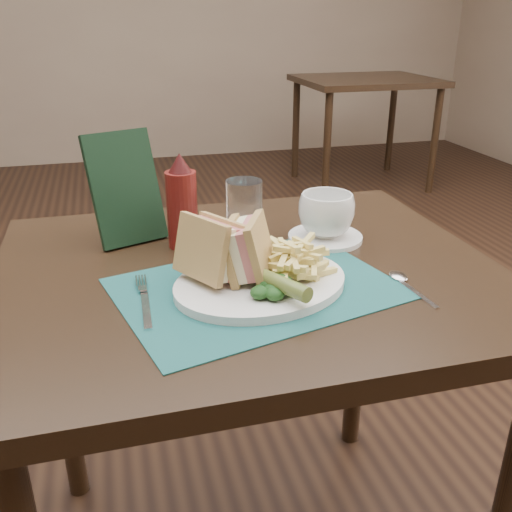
{
  "coord_description": "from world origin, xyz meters",
  "views": [
    {
      "loc": [
        -0.23,
        -1.42,
        1.18
      ],
      "look_at": [
        -0.0,
        -0.56,
        0.8
      ],
      "focal_mm": 40.0,
      "sensor_mm": 36.0,
      "label": 1
    }
  ],
  "objects_px": {
    "table_bg_right": "(362,133)",
    "ketchup_bottle": "(182,201)",
    "sandwich_half_b": "(235,248)",
    "drinking_glass": "(244,213)",
    "sandwich_half_a": "(201,252)",
    "coffee_cup": "(326,215)",
    "plate": "(261,283)",
    "check_presenter": "(125,188)",
    "table_main": "(249,430)",
    "saucer": "(325,237)",
    "placemat": "(257,288)"
  },
  "relations": [
    {
      "from": "plate",
      "to": "sandwich_half_a",
      "type": "distance_m",
      "value": 0.12
    },
    {
      "from": "coffee_cup",
      "to": "ketchup_bottle",
      "type": "distance_m",
      "value": 0.29
    },
    {
      "from": "placemat",
      "to": "check_presenter",
      "type": "xyz_separation_m",
      "value": [
        -0.19,
        0.28,
        0.11
      ]
    },
    {
      "from": "check_presenter",
      "to": "plate",
      "type": "bearing_deg",
      "value": -75.11
    },
    {
      "from": "sandwich_half_a",
      "to": "coffee_cup",
      "type": "height_order",
      "value": "sandwich_half_a"
    },
    {
      "from": "table_main",
      "to": "saucer",
      "type": "distance_m",
      "value": 0.43
    },
    {
      "from": "saucer",
      "to": "coffee_cup",
      "type": "xyz_separation_m",
      "value": [
        0.0,
        0.0,
        0.05
      ]
    },
    {
      "from": "table_bg_right",
      "to": "ketchup_bottle",
      "type": "distance_m",
      "value": 3.18
    },
    {
      "from": "table_bg_right",
      "to": "check_presenter",
      "type": "height_order",
      "value": "check_presenter"
    },
    {
      "from": "placemat",
      "to": "sandwich_half_b",
      "type": "distance_m",
      "value": 0.08
    },
    {
      "from": "sandwich_half_a",
      "to": "drinking_glass",
      "type": "xyz_separation_m",
      "value": [
        0.12,
        0.19,
        -0.01
      ]
    },
    {
      "from": "table_bg_right",
      "to": "drinking_glass",
      "type": "relative_size",
      "value": 6.92
    },
    {
      "from": "saucer",
      "to": "check_presenter",
      "type": "distance_m",
      "value": 0.41
    },
    {
      "from": "sandwich_half_a",
      "to": "sandwich_half_b",
      "type": "bearing_deg",
      "value": -23.59
    },
    {
      "from": "coffee_cup",
      "to": "sandwich_half_b",
      "type": "bearing_deg",
      "value": -144.84
    },
    {
      "from": "coffee_cup",
      "to": "check_presenter",
      "type": "height_order",
      "value": "check_presenter"
    },
    {
      "from": "placemat",
      "to": "check_presenter",
      "type": "distance_m",
      "value": 0.36
    },
    {
      "from": "ketchup_bottle",
      "to": "coffee_cup",
      "type": "bearing_deg",
      "value": -8.46
    },
    {
      "from": "table_main",
      "to": "table_bg_right",
      "type": "height_order",
      "value": "same"
    },
    {
      "from": "table_bg_right",
      "to": "drinking_glass",
      "type": "distance_m",
      "value": 3.13
    },
    {
      "from": "placemat",
      "to": "drinking_glass",
      "type": "bearing_deg",
      "value": 81.97
    },
    {
      "from": "saucer",
      "to": "drinking_glass",
      "type": "height_order",
      "value": "drinking_glass"
    },
    {
      "from": "table_main",
      "to": "placemat",
      "type": "xyz_separation_m",
      "value": [
        -0.01,
        -0.09,
        0.38
      ]
    },
    {
      "from": "sandwich_half_b",
      "to": "drinking_glass",
      "type": "distance_m",
      "value": 0.19
    },
    {
      "from": "table_main",
      "to": "sandwich_half_a",
      "type": "height_order",
      "value": "sandwich_half_a"
    },
    {
      "from": "plate",
      "to": "saucer",
      "type": "distance_m",
      "value": 0.26
    },
    {
      "from": "table_bg_right",
      "to": "ketchup_bottle",
      "type": "xyz_separation_m",
      "value": [
        -1.64,
        -2.68,
        0.47
      ]
    },
    {
      "from": "plate",
      "to": "ketchup_bottle",
      "type": "distance_m",
      "value": 0.26
    },
    {
      "from": "table_main",
      "to": "saucer",
      "type": "xyz_separation_m",
      "value": [
        0.18,
        0.09,
        0.38
      ]
    },
    {
      "from": "table_main",
      "to": "saucer",
      "type": "height_order",
      "value": "saucer"
    },
    {
      "from": "plate",
      "to": "saucer",
      "type": "xyz_separation_m",
      "value": [
        0.19,
        0.18,
        -0.0
      ]
    },
    {
      "from": "table_main",
      "to": "plate",
      "type": "bearing_deg",
      "value": -91.28
    },
    {
      "from": "plate",
      "to": "coffee_cup",
      "type": "xyz_separation_m",
      "value": [
        0.19,
        0.18,
        0.04
      ]
    },
    {
      "from": "plate",
      "to": "check_presenter",
      "type": "xyz_separation_m",
      "value": [
        -0.2,
        0.28,
        0.1
      ]
    },
    {
      "from": "sandwich_half_b",
      "to": "saucer",
      "type": "height_order",
      "value": "sandwich_half_b"
    },
    {
      "from": "placemat",
      "to": "saucer",
      "type": "distance_m",
      "value": 0.26
    },
    {
      "from": "placemat",
      "to": "coffee_cup",
      "type": "distance_m",
      "value": 0.27
    },
    {
      "from": "sandwich_half_b",
      "to": "check_presenter",
      "type": "height_order",
      "value": "check_presenter"
    },
    {
      "from": "placemat",
      "to": "saucer",
      "type": "relative_size",
      "value": 2.99
    },
    {
      "from": "table_bg_right",
      "to": "saucer",
      "type": "xyz_separation_m",
      "value": [
        -1.36,
        -2.72,
        0.38
      ]
    },
    {
      "from": "ketchup_bottle",
      "to": "check_presenter",
      "type": "height_order",
      "value": "check_presenter"
    },
    {
      "from": "table_bg_right",
      "to": "sandwich_half_b",
      "type": "distance_m",
      "value": 3.31
    },
    {
      "from": "coffee_cup",
      "to": "sandwich_half_a",
      "type": "bearing_deg",
      "value": -149.63
    },
    {
      "from": "table_main",
      "to": "coffee_cup",
      "type": "bearing_deg",
      "value": 25.13
    },
    {
      "from": "sandwich_half_b",
      "to": "ketchup_bottle",
      "type": "height_order",
      "value": "ketchup_bottle"
    },
    {
      "from": "table_bg_right",
      "to": "placemat",
      "type": "bearing_deg",
      "value": -118.17
    },
    {
      "from": "drinking_glass",
      "to": "plate",
      "type": "bearing_deg",
      "value": -96.13
    },
    {
      "from": "saucer",
      "to": "check_presenter",
      "type": "height_order",
      "value": "check_presenter"
    },
    {
      "from": "placemat",
      "to": "sandwich_half_a",
      "type": "height_order",
      "value": "sandwich_half_a"
    },
    {
      "from": "ketchup_bottle",
      "to": "table_main",
      "type": "bearing_deg",
      "value": -52.27
    }
  ]
}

